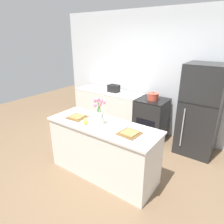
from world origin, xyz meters
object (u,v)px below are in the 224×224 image
Objects in this scene: stove_range at (151,119)px; refrigerator at (200,111)px; plate_setting_left at (77,117)px; cooking_pot at (153,96)px; flower_vase at (99,115)px; plate_setting_right at (130,133)px; pear_figurine at (85,121)px; toaster at (114,88)px.

refrigerator is at bearing 0.04° from stove_range.
cooking_pot is (0.60, 1.62, 0.06)m from plate_setting_left.
stove_range is 1.03m from refrigerator.
flower_vase is at bearing -95.54° from cooking_pot.
plate_setting_left is 1.00m from plate_setting_right.
stove_range is at bearing 80.03° from pear_figurine.
stove_range is 1.16m from toaster.
flower_vase is at bearing 2.99° from plate_setting_left.
stove_range is at bearing -1.03° from toaster.
stove_range is 1.75m from plate_setting_right.
stove_range is 0.52× the size of refrigerator.
cooking_pot is (0.00, -0.02, 0.52)m from stove_range.
plate_setting_right is at bearing -49.26° from toaster.
plate_setting_left is 1.00× the size of plate_setting_right.
refrigerator is 2.26m from plate_setting_left.
refrigerator is 6.14× the size of toaster.
refrigerator is 5.66× the size of plate_setting_right.
plate_setting_left is at bearing -75.63° from toaster.
pear_figurine is 1.91m from toaster.
flower_vase is 0.23m from pear_figurine.
refrigerator is at bearing 1.20° from cooking_pot.
plate_setting_right is 1.09× the size of toaster.
flower_vase reaches higher than pear_figurine.
flower_vase is 1.78× the size of cooking_pot.
refrigerator is at bearing -0.51° from toaster.
plate_setting_left reaches higher than stove_range.
flower_vase is at bearing -95.36° from stove_range.
plate_setting_left is at bearing -110.48° from cooking_pot.
plate_setting_left is (-1.55, -1.64, 0.05)m from refrigerator.
cooking_pot is at bearing 84.46° from flower_vase.
stove_range is 3.80× the size of cooking_pot.
stove_range is 6.85× the size of pear_figurine.
pear_figurine is at bearing -125.67° from refrigerator.
refrigerator reaches higher than toaster.
flower_vase reaches higher than cooking_pot.
plate_setting_right is at bearing 0.00° from plate_setting_left.
toaster is (-1.97, 0.02, 0.13)m from refrigerator.
plate_setting_left is 1.71m from toaster.
toaster reaches higher than plate_setting_right.
pear_figurine is (-0.16, -0.14, -0.09)m from flower_vase.
pear_figurine is at bearing -170.73° from plate_setting_right.
pear_figurine is (-0.31, -1.75, 0.50)m from stove_range.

